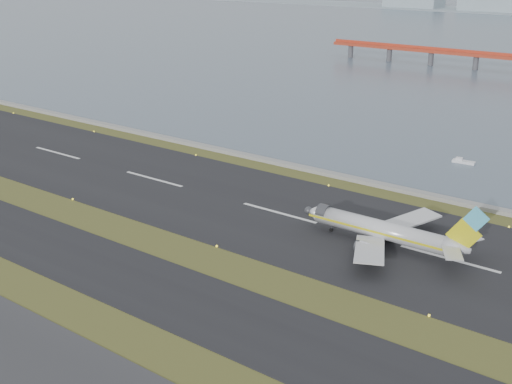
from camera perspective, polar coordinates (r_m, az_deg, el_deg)
ground at (r=125.51m, az=-5.69°, el=-6.09°), size 1000.00×1000.00×0.00m
taxiway_strip at (r=117.90m, az=-9.60°, el=-8.12°), size 1000.00×18.00×0.10m
runway_strip at (r=147.05m, az=2.08°, el=-1.88°), size 1000.00×45.00×0.10m
seawall at (r=171.02m, az=7.74°, el=1.35°), size 1000.00×2.50×1.00m
airliner at (r=131.82m, az=11.47°, el=-3.41°), size 38.52×32.89×12.80m
workboat_near at (r=191.35m, az=17.91°, el=2.59°), size 6.41×2.44×1.52m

